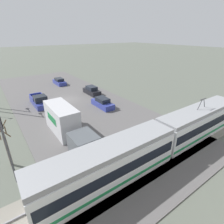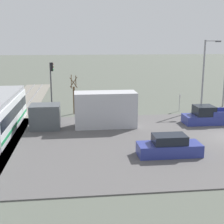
% 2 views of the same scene
% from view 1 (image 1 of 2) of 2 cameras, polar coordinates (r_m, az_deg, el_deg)
% --- Properties ---
extents(ground_plane, '(320.00, 320.00, 0.00)m').
position_cam_1_polar(ground_plane, '(33.05, -14.43, 3.81)').
color(ground_plane, '#565B51').
extents(road_surface, '(17.97, 49.93, 0.08)m').
position_cam_1_polar(road_surface, '(33.03, -14.44, 3.88)').
color(road_surface, '#565454').
rests_on(road_surface, ground).
extents(rail_bed, '(70.88, 4.40, 0.22)m').
position_cam_1_polar(rail_bed, '(17.82, 11.61, -14.80)').
color(rail_bed, gray).
rests_on(rail_bed, ground).
extents(light_rail_tram, '(25.13, 2.78, 4.43)m').
position_cam_1_polar(light_rail_tram, '(18.03, 16.02, -8.42)').
color(light_rail_tram, white).
rests_on(light_rail_tram, ground).
extents(box_truck, '(2.37, 10.03, 3.38)m').
position_cam_1_polar(box_truck, '(20.69, -14.66, -3.91)').
color(box_truck, '#4C5156').
rests_on(box_truck, ground).
extents(pickup_truck, '(2.09, 5.51, 1.82)m').
position_cam_1_polar(pickup_truck, '(31.67, -22.54, 3.27)').
color(pickup_truck, navy).
rests_on(pickup_truck, ground).
extents(sedan_car_0, '(1.78, 4.61, 1.54)m').
position_cam_1_polar(sedan_car_0, '(28.67, -3.10, 2.95)').
color(sedan_car_0, navy).
rests_on(sedan_car_0, ground).
extents(sedan_car_1, '(1.81, 4.58, 1.44)m').
position_cam_1_polar(sedan_car_1, '(43.75, -16.80, 9.44)').
color(sedan_car_1, navy).
rests_on(sedan_car_1, ground).
extents(sedan_car_2, '(1.80, 4.36, 1.57)m').
position_cam_1_polar(sedan_car_2, '(35.13, -6.63, 6.90)').
color(sedan_car_2, black).
rests_on(sedan_car_2, ground).
extents(traffic_light_pole, '(0.28, 0.47, 5.87)m').
position_cam_1_polar(traffic_light_pole, '(15.22, -31.37, -8.69)').
color(traffic_light_pole, '#47474C').
rests_on(traffic_light_pole, ground).
extents(street_tree, '(1.06, 0.88, 4.46)m').
position_cam_1_polar(street_tree, '(18.21, -31.12, -9.68)').
color(street_tree, brown).
rests_on(street_tree, ground).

